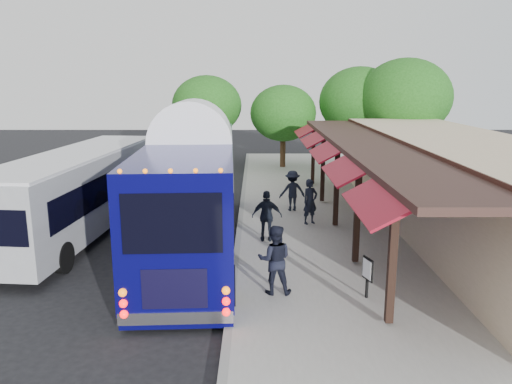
% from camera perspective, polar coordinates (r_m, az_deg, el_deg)
% --- Properties ---
extents(ground, '(90.00, 90.00, 0.00)m').
position_cam_1_polar(ground, '(15.76, -2.54, -8.67)').
color(ground, black).
rests_on(ground, ground).
extents(sidewalk, '(10.00, 40.00, 0.15)m').
position_cam_1_polar(sidewalk, '(19.98, 12.48, -4.10)').
color(sidewalk, '#9E9B93').
rests_on(sidewalk, ground).
extents(curb, '(0.20, 40.00, 0.16)m').
position_cam_1_polar(curb, '(19.52, -1.89, -4.20)').
color(curb, gray).
rests_on(curb, ground).
extents(station_shelter, '(8.15, 20.00, 3.60)m').
position_cam_1_polar(station_shelter, '(20.57, 21.96, 0.84)').
color(station_shelter, tan).
rests_on(station_shelter, ground).
extents(coach_bus, '(3.30, 12.79, 4.06)m').
position_cam_1_polar(coach_bus, '(17.21, -7.15, 0.65)').
color(coach_bus, '#07064D').
rests_on(coach_bus, ground).
extents(city_bus, '(3.43, 11.77, 3.12)m').
position_cam_1_polar(city_bus, '(20.00, -19.49, 0.36)').
color(city_bus, gray).
rests_on(city_bus, ground).
extents(ped_a, '(0.78, 0.70, 1.80)m').
position_cam_1_polar(ped_a, '(19.81, 6.21, -1.10)').
color(ped_a, black).
rests_on(ped_a, sidewalk).
extents(ped_b, '(0.94, 0.75, 1.88)m').
position_cam_1_polar(ped_b, '(13.32, 2.16, -7.72)').
color(ped_b, black).
rests_on(ped_b, sidewalk).
extents(ped_c, '(1.07, 0.46, 1.82)m').
position_cam_1_polar(ped_c, '(17.57, 1.26, -2.77)').
color(ped_c, black).
rests_on(ped_c, sidewalk).
extents(ped_d, '(1.24, 0.86, 1.77)m').
position_cam_1_polar(ped_d, '(21.77, 4.17, 0.15)').
color(ped_d, black).
rests_on(ped_d, sidewalk).
extents(sign_board, '(0.19, 0.49, 1.10)m').
position_cam_1_polar(sign_board, '(13.40, 12.64, -8.80)').
color(sign_board, black).
rests_on(sign_board, sidewalk).
extents(tree_left, '(4.28, 4.28, 5.48)m').
position_cam_1_polar(tree_left, '(32.74, 3.13, 8.97)').
color(tree_left, '#382314').
rests_on(tree_left, ground).
extents(tree_mid, '(5.17, 5.17, 6.62)m').
position_cam_1_polar(tree_mid, '(33.10, 11.73, 10.09)').
color(tree_mid, '#382314').
rests_on(tree_mid, ground).
extents(tree_right, '(5.52, 5.52, 7.07)m').
position_cam_1_polar(tree_right, '(31.85, 16.70, 10.28)').
color(tree_right, '#382314').
rests_on(tree_right, ground).
extents(tree_far, '(4.77, 4.77, 6.10)m').
position_cam_1_polar(tree_far, '(34.81, -5.64, 9.82)').
color(tree_far, '#382314').
rests_on(tree_far, ground).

